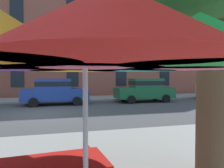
# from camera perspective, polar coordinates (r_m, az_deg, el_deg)

# --- Properties ---
(ground_plane) EXTENTS (120.00, 120.00, 0.00)m
(ground_plane) POSITION_cam_1_polar(r_m,az_deg,el_deg) (11.60, -18.66, -7.65)
(ground_plane) COLOR #424244
(sidewalk_far) EXTENTS (56.00, 3.60, 0.12)m
(sidewalk_far) POSITION_cam_1_polar(r_m,az_deg,el_deg) (18.32, -17.35, -3.96)
(sidewalk_far) COLOR gray
(sidewalk_far) RESTS_ON ground
(apartment_building) EXTENTS (47.90, 12.08, 16.00)m
(apartment_building) POSITION_cam_1_polar(r_m,az_deg,el_deg) (27.11, -16.83, 14.83)
(apartment_building) COLOR #934C3D
(apartment_building) RESTS_ON ground
(sedan_blue) EXTENTS (4.40, 1.98, 1.78)m
(sedan_blue) POSITION_cam_1_polar(r_m,az_deg,el_deg) (15.14, -14.96, -1.77)
(sedan_blue) COLOR navy
(sedan_blue) RESTS_ON ground
(sedan_green) EXTENTS (4.40, 1.98, 1.78)m
(sedan_green) POSITION_cam_1_polar(r_m,az_deg,el_deg) (16.55, 8.71, -1.42)
(sedan_green) COLOR #195933
(sedan_green) RESTS_ON ground
(patio_umbrella) EXTENTS (3.84, 3.84, 2.53)m
(patio_umbrella) POSITION_cam_1_polar(r_m,az_deg,el_deg) (2.46, -7.16, 9.61)
(patio_umbrella) COLOR silver
(patio_umbrella) RESTS_ON ground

